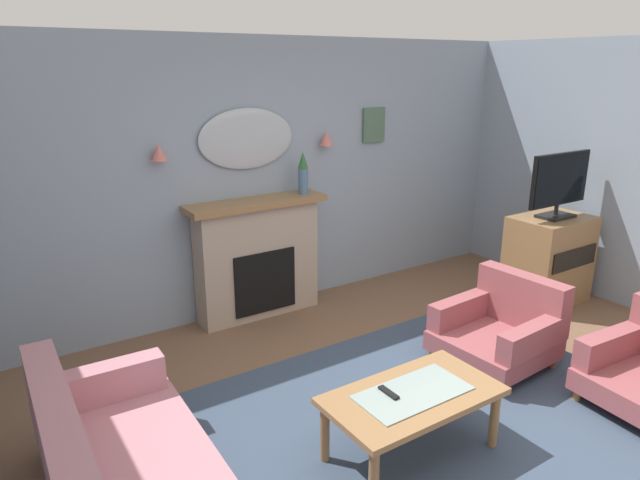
% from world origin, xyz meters
% --- Properties ---
extents(floor, '(6.96, 6.04, 0.10)m').
position_xyz_m(floor, '(0.00, 0.00, -0.05)').
color(floor, brown).
rests_on(floor, ground).
extents(wall_back, '(6.96, 0.10, 2.63)m').
position_xyz_m(wall_back, '(0.00, 2.57, 1.31)').
color(wall_back, '#8C9EB2').
rests_on(wall_back, ground).
extents(patterned_rug, '(3.20, 2.40, 0.01)m').
position_xyz_m(patterned_rug, '(0.00, 0.20, 0.01)').
color(patterned_rug, '#38475B').
rests_on(patterned_rug, ground).
extents(fireplace, '(1.36, 0.36, 1.16)m').
position_xyz_m(fireplace, '(-0.23, 2.35, 0.57)').
color(fireplace, tan).
rests_on(fireplace, ground).
extents(mantel_vase_left, '(0.10, 0.10, 0.41)m').
position_xyz_m(mantel_vase_left, '(0.27, 2.32, 1.37)').
color(mantel_vase_left, '#4C7093').
rests_on(mantel_vase_left, fireplace).
extents(wall_mirror, '(0.96, 0.06, 0.56)m').
position_xyz_m(wall_mirror, '(-0.23, 2.49, 1.71)').
color(wall_mirror, '#B2BCC6').
extents(wall_sconce_left, '(0.14, 0.14, 0.14)m').
position_xyz_m(wall_sconce_left, '(-1.08, 2.44, 1.66)').
color(wall_sconce_left, '#D17066').
extents(wall_sconce_right, '(0.14, 0.14, 0.14)m').
position_xyz_m(wall_sconce_right, '(0.62, 2.44, 1.66)').
color(wall_sconce_right, '#D17066').
extents(framed_picture, '(0.28, 0.03, 0.36)m').
position_xyz_m(framed_picture, '(1.27, 2.50, 1.75)').
color(framed_picture, '#4C6B56').
extents(coffee_table, '(1.10, 0.60, 0.45)m').
position_xyz_m(coffee_table, '(-0.42, -0.06, 0.38)').
color(coffee_table, olive).
rests_on(coffee_table, ground).
extents(tv_remote, '(0.04, 0.16, 0.02)m').
position_xyz_m(tv_remote, '(-0.56, 0.01, 0.45)').
color(tv_remote, black).
rests_on(tv_remote, coffee_table).
extents(floral_couch, '(0.91, 1.74, 0.76)m').
position_xyz_m(floral_couch, '(-2.09, 0.39, 0.32)').
color(floral_couch, '#B77A84').
rests_on(floral_couch, ground).
extents(armchair_beside_couch, '(0.87, 0.86, 0.71)m').
position_xyz_m(armchair_beside_couch, '(1.01, 0.43, 0.31)').
color(armchair_beside_couch, '#934C51').
rests_on(armchair_beside_couch, ground).
extents(tv_cabinet, '(0.80, 0.57, 0.90)m').
position_xyz_m(tv_cabinet, '(2.43, 1.02, 0.45)').
color(tv_cabinet, olive).
rests_on(tv_cabinet, ground).
extents(tv_flatscreen, '(0.84, 0.24, 0.65)m').
position_xyz_m(tv_flatscreen, '(2.43, 1.00, 1.25)').
color(tv_flatscreen, black).
rests_on(tv_flatscreen, tv_cabinet).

